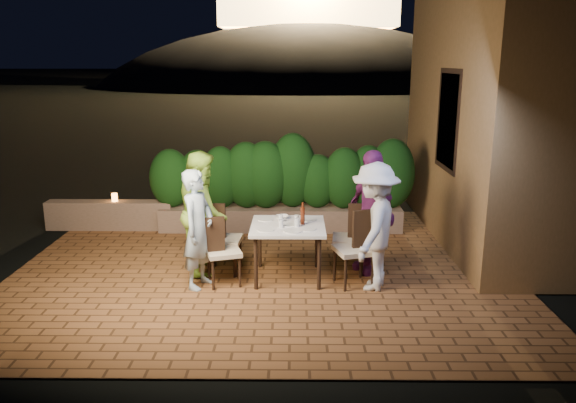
{
  "coord_description": "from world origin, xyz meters",
  "views": [
    {
      "loc": [
        0.43,
        -7.17,
        2.89
      ],
      "look_at": [
        0.35,
        0.13,
        1.05
      ],
      "focal_mm": 35.0,
      "sensor_mm": 36.0,
      "label": 1
    }
  ],
  "objects_px": {
    "chair_left_front": "(224,250)",
    "chair_right_back": "(349,237)",
    "parapet_lamp": "(115,197)",
    "bowl": "(282,217)",
    "chair_left_back": "(225,238)",
    "diner_blue": "(198,229)",
    "dining_table": "(288,252)",
    "diner_white": "(375,227)",
    "diner_green": "(203,212)",
    "beer_bottle": "(303,213)",
    "chair_right_front": "(354,248)",
    "diner_purple": "(371,212)"
  },
  "relations": [
    {
      "from": "chair_right_front",
      "to": "chair_right_back",
      "type": "bearing_deg",
      "value": -105.65
    },
    {
      "from": "chair_left_back",
      "to": "diner_purple",
      "type": "bearing_deg",
      "value": 6.13
    },
    {
      "from": "bowl",
      "to": "parapet_lamp",
      "type": "bearing_deg",
      "value": 146.94
    },
    {
      "from": "chair_right_back",
      "to": "chair_right_front",
      "type": "bearing_deg",
      "value": 97.01
    },
    {
      "from": "chair_left_back",
      "to": "diner_green",
      "type": "relative_size",
      "value": 0.58
    },
    {
      "from": "diner_blue",
      "to": "chair_left_back",
      "type": "bearing_deg",
      "value": -7.64
    },
    {
      "from": "bowl",
      "to": "chair_left_back",
      "type": "xyz_separation_m",
      "value": [
        -0.8,
        -0.11,
        -0.28
      ]
    },
    {
      "from": "bowl",
      "to": "diner_white",
      "type": "height_order",
      "value": "diner_white"
    },
    {
      "from": "bowl",
      "to": "chair_left_back",
      "type": "bearing_deg",
      "value": -172.32
    },
    {
      "from": "beer_bottle",
      "to": "diner_white",
      "type": "height_order",
      "value": "diner_white"
    },
    {
      "from": "parapet_lamp",
      "to": "chair_right_front",
      "type": "bearing_deg",
      "value": -32.46
    },
    {
      "from": "diner_blue",
      "to": "diner_white",
      "type": "distance_m",
      "value": 2.27
    },
    {
      "from": "chair_left_back",
      "to": "diner_purple",
      "type": "height_order",
      "value": "diner_purple"
    },
    {
      "from": "parapet_lamp",
      "to": "bowl",
      "type": "bearing_deg",
      "value": -33.06
    },
    {
      "from": "parapet_lamp",
      "to": "chair_left_front",
      "type": "bearing_deg",
      "value": -48.43
    },
    {
      "from": "diner_green",
      "to": "diner_purple",
      "type": "xyz_separation_m",
      "value": [
        2.33,
        0.0,
        0.01
      ]
    },
    {
      "from": "dining_table",
      "to": "diner_purple",
      "type": "bearing_deg",
      "value": 13.93
    },
    {
      "from": "chair_left_front",
      "to": "chair_right_front",
      "type": "xyz_separation_m",
      "value": [
        1.71,
        -0.01,
        0.04
      ]
    },
    {
      "from": "chair_right_back",
      "to": "diner_white",
      "type": "bearing_deg",
      "value": 118.57
    },
    {
      "from": "dining_table",
      "to": "diner_purple",
      "type": "distance_m",
      "value": 1.28
    },
    {
      "from": "chair_left_front",
      "to": "chair_right_back",
      "type": "relative_size",
      "value": 0.95
    },
    {
      "from": "chair_left_front",
      "to": "diner_purple",
      "type": "relative_size",
      "value": 0.54
    },
    {
      "from": "dining_table",
      "to": "chair_right_front",
      "type": "xyz_separation_m",
      "value": [
        0.87,
        -0.23,
        0.13
      ]
    },
    {
      "from": "dining_table",
      "to": "parapet_lamp",
      "type": "height_order",
      "value": "dining_table"
    },
    {
      "from": "dining_table",
      "to": "chair_left_front",
      "type": "bearing_deg",
      "value": -165.38
    },
    {
      "from": "dining_table",
      "to": "diner_white",
      "type": "distance_m",
      "value": 1.24
    },
    {
      "from": "diner_purple",
      "to": "diner_white",
      "type": "bearing_deg",
      "value": -27.59
    },
    {
      "from": "chair_right_front",
      "to": "diner_blue",
      "type": "height_order",
      "value": "diner_blue"
    },
    {
      "from": "dining_table",
      "to": "chair_right_back",
      "type": "xyz_separation_m",
      "value": [
        0.85,
        0.28,
        0.11
      ]
    },
    {
      "from": "chair_left_back",
      "to": "chair_right_back",
      "type": "bearing_deg",
      "value": 6.22
    },
    {
      "from": "chair_right_front",
      "to": "chair_left_back",
      "type": "bearing_deg",
      "value": -31.81
    },
    {
      "from": "bowl",
      "to": "diner_purple",
      "type": "height_order",
      "value": "diner_purple"
    },
    {
      "from": "bowl",
      "to": "diner_purple",
      "type": "xyz_separation_m",
      "value": [
        1.23,
        -0.05,
        0.09
      ]
    },
    {
      "from": "dining_table",
      "to": "chair_left_back",
      "type": "bearing_deg",
      "value": 165.79
    },
    {
      "from": "beer_bottle",
      "to": "chair_left_back",
      "type": "bearing_deg",
      "value": 170.39
    },
    {
      "from": "dining_table",
      "to": "diner_blue",
      "type": "relative_size",
      "value": 0.63
    },
    {
      "from": "bowl",
      "to": "diner_purple",
      "type": "distance_m",
      "value": 1.23
    },
    {
      "from": "beer_bottle",
      "to": "chair_right_front",
      "type": "distance_m",
      "value": 0.82
    },
    {
      "from": "dining_table",
      "to": "diner_green",
      "type": "height_order",
      "value": "diner_green"
    },
    {
      "from": "chair_left_back",
      "to": "diner_blue",
      "type": "relative_size",
      "value": 0.63
    },
    {
      "from": "chair_left_front",
      "to": "diner_green",
      "type": "bearing_deg",
      "value": 106.3
    },
    {
      "from": "dining_table",
      "to": "bowl",
      "type": "bearing_deg",
      "value": 103.59
    },
    {
      "from": "diner_white",
      "to": "diner_green",
      "type": "bearing_deg",
      "value": -84.06
    },
    {
      "from": "dining_table",
      "to": "chair_left_front",
      "type": "distance_m",
      "value": 0.88
    },
    {
      "from": "diner_blue",
      "to": "bowl",
      "type": "bearing_deg",
      "value": -39.94
    },
    {
      "from": "bowl",
      "to": "parapet_lamp",
      "type": "relative_size",
      "value": 1.22
    },
    {
      "from": "bowl",
      "to": "chair_right_back",
      "type": "bearing_deg",
      "value": -3.3
    },
    {
      "from": "diner_green",
      "to": "diner_purple",
      "type": "height_order",
      "value": "diner_purple"
    },
    {
      "from": "beer_bottle",
      "to": "diner_blue",
      "type": "xyz_separation_m",
      "value": [
        -1.35,
        -0.34,
        -0.12
      ]
    },
    {
      "from": "beer_bottle",
      "to": "chair_right_back",
      "type": "bearing_deg",
      "value": 19.98
    }
  ]
}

